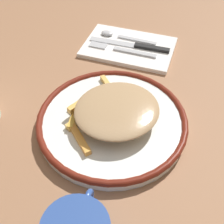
{
  "coord_description": "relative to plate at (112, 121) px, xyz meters",
  "views": [
    {
      "loc": [
        -0.37,
        -0.09,
        0.44
      ],
      "look_at": [
        0.0,
        0.0,
        0.04
      ],
      "focal_mm": 47.11,
      "sensor_mm": 36.0,
      "label": 1
    }
  ],
  "objects": [
    {
      "name": "spoon",
      "position": [
        0.3,
        0.06,
        0.0
      ],
      "size": [
        0.03,
        0.15,
        0.01
      ],
      "color": "silver",
      "rests_on": "napkin"
    },
    {
      "name": "knife",
      "position": [
        0.27,
        0.0,
        0.0
      ],
      "size": [
        0.03,
        0.21,
        0.01
      ],
      "color": "black",
      "rests_on": "napkin"
    },
    {
      "name": "plate",
      "position": [
        0.0,
        0.0,
        0.0
      ],
      "size": [
        0.29,
        0.29,
        0.02
      ],
      "color": "white",
      "rests_on": "ground_plane"
    },
    {
      "name": "fries_heap",
      "position": [
        0.0,
        -0.0,
        0.03
      ],
      "size": [
        0.22,
        0.22,
        0.04
      ],
      "color": "#EDA041",
      "rests_on": "plate"
    },
    {
      "name": "fork",
      "position": [
        0.24,
        0.03,
        -0.0
      ],
      "size": [
        0.03,
        0.18,
        0.01
      ],
      "color": "silver",
      "rests_on": "napkin"
    },
    {
      "name": "ground_plane",
      "position": [
        0.0,
        0.0,
        -0.01
      ],
      "size": [
        2.6,
        2.6,
        0.0
      ],
      "primitive_type": "plane",
      "color": "#9A6B4A"
    },
    {
      "name": "napkin",
      "position": [
        0.27,
        0.02,
        -0.01
      ],
      "size": [
        0.17,
        0.24,
        0.01
      ],
      "primitive_type": "cube",
      "rotation": [
        0.0,
        0.0,
        -0.08
      ],
      "color": "white",
      "rests_on": "ground_plane"
    }
  ]
}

